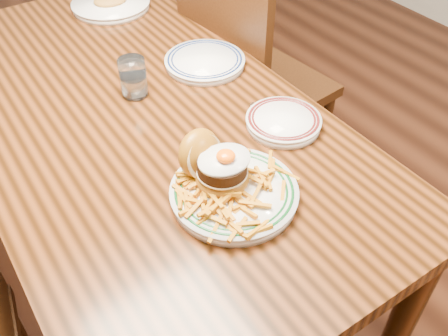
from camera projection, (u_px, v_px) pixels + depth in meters
floor at (158, 271)px, 1.85m from camera, size 6.00×6.00×0.00m
table at (137, 132)px, 1.40m from camera, size 0.85×1.60×0.75m
chair_right at (248, 82)px, 1.87m from camera, size 0.49×0.49×0.96m
main_plate at (228, 183)px, 1.08m from camera, size 0.28×0.30×0.14m
side_plate at (283, 121)px, 1.27m from camera, size 0.19×0.20×0.03m
rear_plate at (205, 61)px, 1.49m from camera, size 0.24×0.24×0.03m
water_glass at (134, 80)px, 1.36m from camera, size 0.07×0.07×0.11m
far_plate at (111, 4)px, 1.77m from camera, size 0.28×0.28×0.05m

